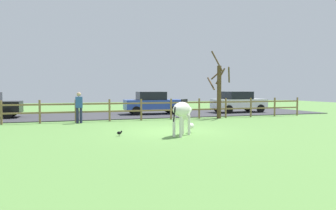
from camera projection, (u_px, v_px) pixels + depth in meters
The scene contains 9 objects.
ground_plane at pixel (170, 131), 13.65m from camera, with size 60.00×60.00×0.00m, color #5B8C42.
parking_asphalt at pixel (129, 114), 22.48m from camera, with size 28.00×7.40×0.05m, color #38383D.
paddock_fence at pixel (141, 108), 18.33m from camera, with size 21.91×0.11×1.23m.
bare_tree at pixel (219, 89), 19.47m from camera, with size 1.47×1.45×4.11m.
zebra at pixel (183, 112), 12.33m from camera, with size 1.49×1.52×1.41m.
crow_on_grass at pixel (119, 133), 12.22m from camera, with size 0.21×0.10×0.20m.
parked_car_blue at pixel (153, 103), 22.37m from camera, with size 4.04×1.96×1.56m.
parked_car_white at pixel (238, 102), 23.95m from camera, with size 4.05×1.98×1.56m.
visitor_near_fence at pixel (79, 106), 16.71m from camera, with size 0.37×0.24×1.64m.
Camera 1 is at (-4.25, -12.89, 1.82)m, focal length 34.01 mm.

